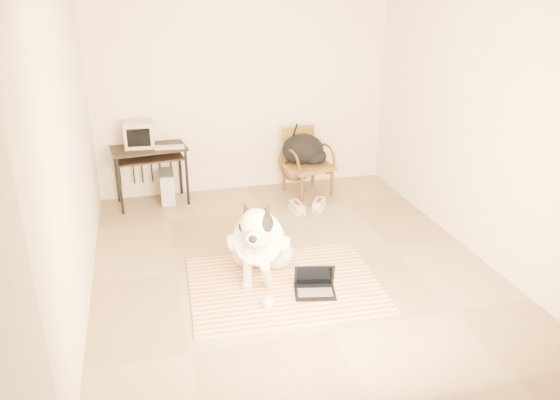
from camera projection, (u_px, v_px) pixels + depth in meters
name	position (u px, v px, depth m)	size (l,w,h in m)	color
floor	(288.00, 259.00, 5.82)	(4.50, 4.50, 0.00)	#8D7656
wall_back	(244.00, 93.00, 7.32)	(4.50, 4.50, 0.00)	beige
wall_front	(388.00, 235.00, 3.29)	(4.50, 4.50, 0.00)	beige
wall_left	(72.00, 153.00, 4.84)	(4.50, 4.50, 0.00)	beige
wall_right	(470.00, 124.00, 5.78)	(4.50, 4.50, 0.00)	beige
rug	(285.00, 285.00, 5.32)	(1.89, 1.49, 0.02)	orange
dog	(261.00, 243.00, 5.34)	(0.70, 1.30, 0.94)	silver
laptop	(315.00, 286.00, 5.16)	(0.43, 0.35, 0.27)	black
computer_desk	(150.00, 156.00, 7.00)	(0.98, 0.62, 0.77)	black
crt_monitor	(139.00, 134.00, 6.95)	(0.38, 0.37, 0.32)	#B2A78B
desk_keyboard	(170.00, 147.00, 6.93)	(0.37, 0.14, 0.02)	#B2A78B
pc_tower	(168.00, 187.00, 7.25)	(0.20, 0.45, 0.41)	#505053
rattan_chair	(306.00, 161.00, 7.49)	(0.70, 0.69, 0.88)	brown
backpack	(305.00, 151.00, 7.42)	(0.60, 0.47, 0.42)	black
sneaker_left	(297.00, 207.00, 7.00)	(0.14, 0.32, 0.11)	white
sneaker_right	(319.00, 205.00, 7.09)	(0.26, 0.33, 0.11)	white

